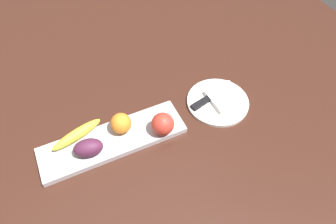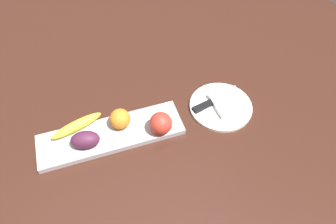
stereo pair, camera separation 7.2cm
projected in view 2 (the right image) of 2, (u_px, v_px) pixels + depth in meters
The scene contains 9 objects.
ground_plane at pixel (96, 137), 0.99m from camera, with size 2.40×2.40×0.00m, color #3B1E15.
fruit_tray at pixel (111, 135), 0.99m from camera, with size 0.46×0.13×0.02m, color #B8B5BB.
apple at pixel (161, 123), 0.96m from camera, with size 0.07×0.07×0.07m, color red.
banana at pixel (77, 126), 0.98m from camera, with size 0.17×0.03×0.03m, color yellow.
orange_near_apple at pixel (120, 119), 0.97m from camera, with size 0.07×0.07×0.07m, color orange.
grape_bunch at pixel (85, 140), 0.93m from camera, with size 0.09×0.06×0.05m, color #51223E.
dinner_plate at pixel (221, 106), 1.06m from camera, with size 0.21×0.21×0.01m, color white.
folded_napkin at pixel (228, 102), 1.06m from camera, with size 0.11×0.11×0.02m, color white.
knife at pixel (209, 105), 1.06m from camera, with size 0.18×0.06×0.01m.
Camera 2 is at (0.04, -0.60, 0.83)m, focal length 33.30 mm.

